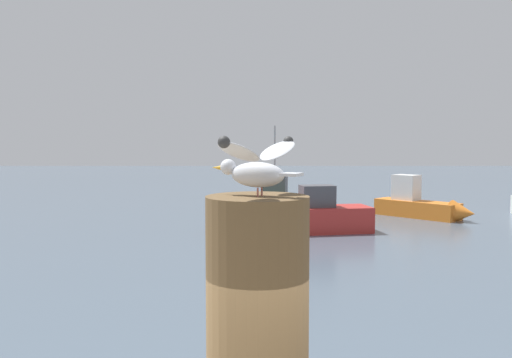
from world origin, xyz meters
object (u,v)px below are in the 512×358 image
Objects in this scene: boat_orange at (422,205)px; seagull at (255,165)px; boat_red at (286,218)px; mooring_post at (256,329)px; boat_green at (270,204)px.

seagull is at bearing -108.31° from boat_orange.
seagull is 0.11× the size of boat_red.
mooring_post is at bearing -93.66° from boat_red.
boat_green is 0.98× the size of boat_red.
seagull is at bearing -93.67° from boat_red.
seagull reaches higher than boat_orange.
boat_orange is 0.65× the size of boat_red.
seagull is 16.12m from boat_red.
boat_orange is at bearing 71.71° from mooring_post.
boat_red is at bearing 86.34° from mooring_post.
boat_red is (1.02, 15.90, -1.80)m from mooring_post.
boat_green is at bearing 173.73° from boat_orange.
mooring_post is at bearing -108.29° from boat_orange.
mooring_post is 0.20× the size of boat_green.
boat_orange is (6.41, 19.38, -2.47)m from seagull.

